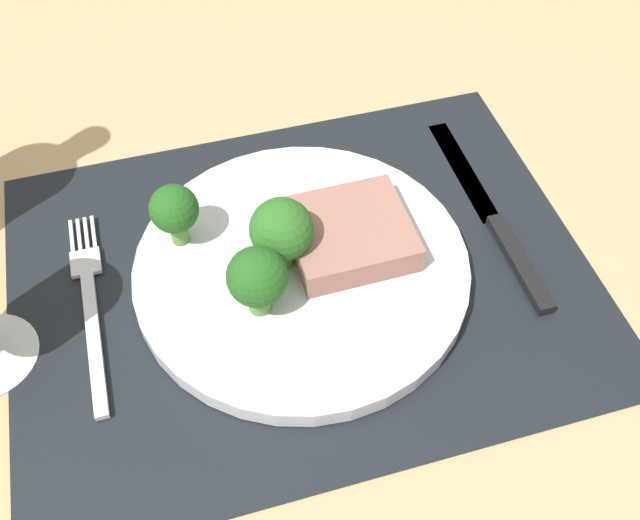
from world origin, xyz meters
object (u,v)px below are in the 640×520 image
object	(u,v)px
plate	(302,269)
fork	(90,305)
steak	(349,234)
knife	(497,223)

from	to	relation	value
plate	fork	distance (cm)	16.73
steak	fork	xyz separation A→B (cm)	(-20.83, 0.64, -2.57)
fork	knife	size ratio (longest dim) A/B	0.83
plate	steak	xyz separation A→B (cm)	(4.17, 0.79, 2.02)
steak	fork	distance (cm)	21.00
plate	knife	xyz separation A→B (cm)	(17.27, 0.53, -0.50)
plate	fork	bearing A→B (deg)	175.12
plate	knife	distance (cm)	17.29
plate	steak	size ratio (longest dim) A/B	2.84
plate	steak	distance (cm)	4.70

